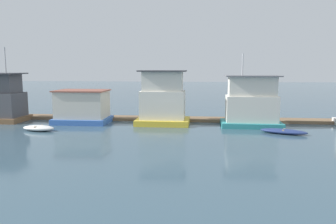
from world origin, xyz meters
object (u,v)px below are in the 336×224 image
object	(u,v)px
dinghy_white	(39,128)
dinghy_navy	(284,131)
houseboat_blue	(82,107)
houseboat_yellow	(163,100)
houseboat_teal	(252,104)

from	to	relation	value
dinghy_white	dinghy_navy	xyz separation A→B (m)	(21.65, 0.88, -0.04)
houseboat_blue	houseboat_yellow	xyz separation A→B (m)	(8.33, -0.02, 0.77)
dinghy_navy	houseboat_yellow	bearing A→B (deg)	161.01
houseboat_blue	dinghy_white	bearing A→B (deg)	-117.33
houseboat_teal	dinghy_navy	size ratio (longest dim) A/B	1.71
houseboat_blue	dinghy_white	distance (m)	5.41
dinghy_navy	houseboat_teal	bearing A→B (deg)	124.18
houseboat_yellow	dinghy_navy	distance (m)	11.75
houseboat_teal	dinghy_white	distance (m)	19.91
houseboat_yellow	dinghy_white	bearing A→B (deg)	-156.65
houseboat_blue	houseboat_yellow	size ratio (longest dim) A/B	1.02
dinghy_white	houseboat_blue	bearing A→B (deg)	62.67
houseboat_blue	houseboat_teal	distance (m)	16.97
houseboat_yellow	houseboat_teal	size ratio (longest dim) A/B	0.77
houseboat_teal	houseboat_blue	bearing A→B (deg)	178.63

